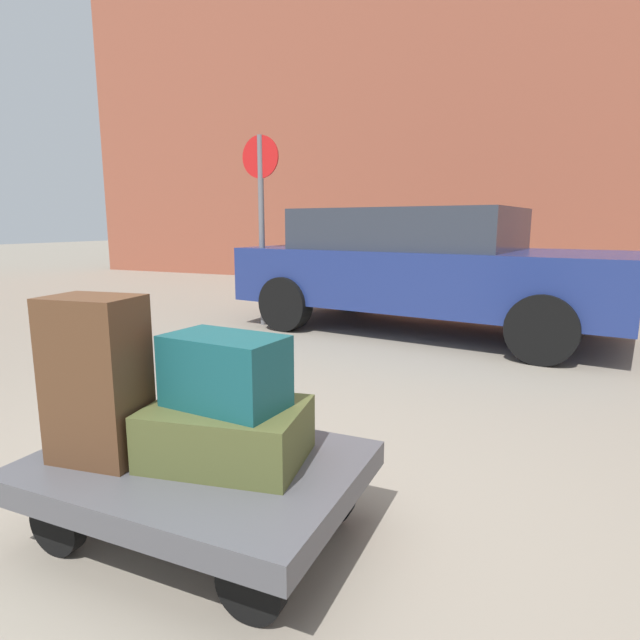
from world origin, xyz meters
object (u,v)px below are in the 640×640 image
luggage_cart (198,474)px  suitcase_olive_rear_right (227,433)px  duffel_bag_teal_topmost_pile (225,371)px  suitcase_brown_center (97,379)px  parked_car (422,266)px  no_parking_sign (261,210)px

luggage_cart → suitcase_olive_rear_right: suitcase_olive_rear_right is taller
duffel_bag_teal_topmost_pile → suitcase_olive_rear_right: bearing=5.3°
suitcase_brown_center → duffel_bag_teal_topmost_pile: (0.46, 0.18, 0.04)m
luggage_cart → duffel_bag_teal_topmost_pile: duffel_bag_teal_topmost_pile is taller
luggage_cart → suitcase_olive_rear_right: (0.12, 0.04, 0.18)m
duffel_bag_teal_topmost_pile → parked_car: bearing=98.7°
no_parking_sign → luggage_cart: bearing=-63.3°
luggage_cart → suitcase_brown_center: suitcase_brown_center is taller
luggage_cart → suitcase_brown_center: 0.54m
duffel_bag_teal_topmost_pile → luggage_cart: bearing=-156.8°
luggage_cart → suitcase_olive_rear_right: 0.22m
suitcase_brown_center → no_parking_sign: no_parking_sign is taller
parked_car → no_parking_sign: no_parking_sign is taller
luggage_cart → parked_car: parked_car is taller
suitcase_brown_center → no_parking_sign: (-1.70, 4.21, 0.76)m
suitcase_olive_rear_right → duffel_bag_teal_topmost_pile: bearing=170.4°
luggage_cart → no_parking_sign: size_ratio=0.55×
suitcase_olive_rear_right → duffel_bag_teal_topmost_pile: (-0.00, 0.00, 0.25)m
suitcase_brown_center → no_parking_sign: size_ratio=0.28×
duffel_bag_teal_topmost_pile → parked_car: size_ratio=0.10×
luggage_cart → duffel_bag_teal_topmost_pile: 0.44m
parked_car → duffel_bag_teal_topmost_pile: bearing=-86.6°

